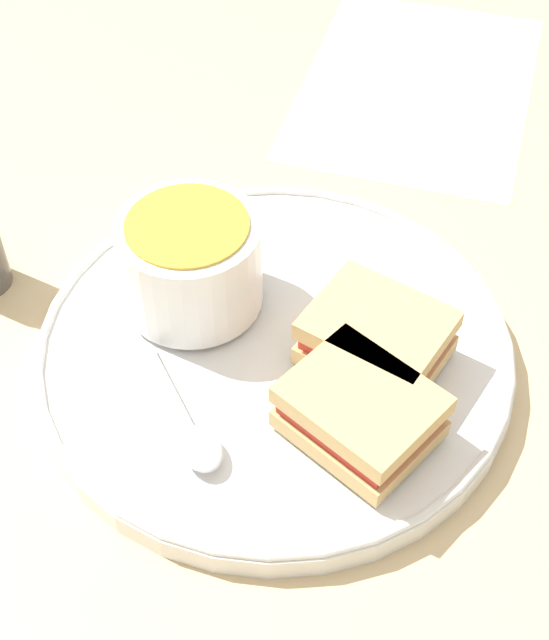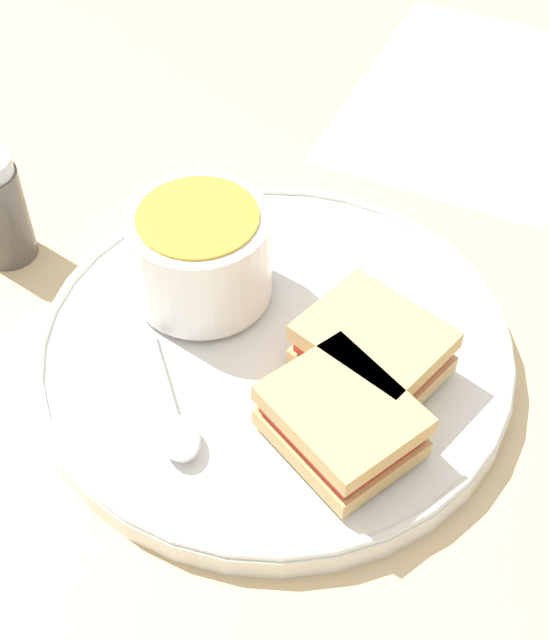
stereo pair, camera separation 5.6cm
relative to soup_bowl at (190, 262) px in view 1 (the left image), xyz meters
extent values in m
plane|color=#D1B27F|center=(-0.06, 0.02, -0.06)|extent=(2.40, 2.40, 0.00)
cylinder|color=white|center=(-0.06, 0.02, -0.05)|extent=(0.31, 0.31, 0.02)
torus|color=white|center=(-0.06, 0.02, -0.04)|extent=(0.31, 0.31, 0.01)
cylinder|color=white|center=(0.00, 0.00, -0.03)|extent=(0.05, 0.05, 0.01)
cylinder|color=white|center=(0.00, 0.00, 0.00)|extent=(0.09, 0.09, 0.06)
cylinder|color=gold|center=(0.00, 0.00, 0.03)|extent=(0.08, 0.08, 0.01)
cube|color=silver|center=(-0.01, 0.08, -0.03)|extent=(0.05, 0.06, 0.00)
ellipsoid|color=silver|center=(-0.04, 0.12, -0.03)|extent=(0.04, 0.04, 0.01)
cube|color=tan|center=(-0.13, 0.08, -0.03)|extent=(0.11, 0.10, 0.01)
cube|color=#B72D23|center=(-0.13, 0.08, -0.02)|extent=(0.10, 0.09, 0.01)
cube|color=tan|center=(-0.13, 0.08, 0.00)|extent=(0.11, 0.10, 0.01)
cube|color=tan|center=(-0.13, 0.02, -0.03)|extent=(0.10, 0.09, 0.01)
cube|color=#B72D23|center=(-0.13, 0.02, -0.02)|extent=(0.09, 0.09, 0.01)
cube|color=tan|center=(-0.13, 0.02, 0.00)|extent=(0.10, 0.09, 0.01)
cube|color=white|center=(-0.12, -0.32, -0.05)|extent=(0.22, 0.30, 0.00)
camera|label=1|loc=(-0.14, 0.39, 0.41)|focal=50.00mm
camera|label=2|loc=(-0.20, 0.37, 0.41)|focal=50.00mm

